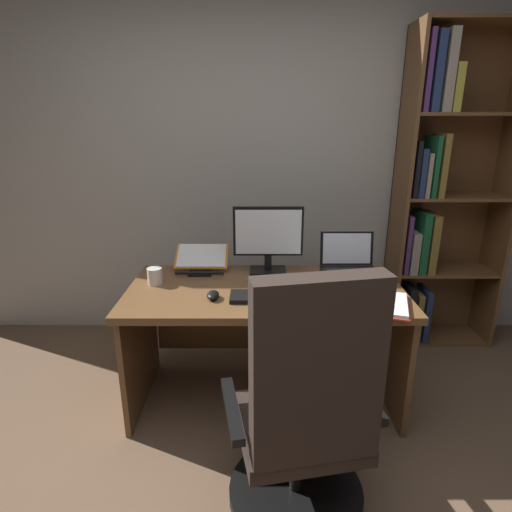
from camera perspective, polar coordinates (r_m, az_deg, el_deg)
name	(u,v)px	position (r m, az deg, el deg)	size (l,w,h in m)	color
wall_back	(254,161)	(3.18, -0.34, 12.83)	(4.87, 0.12, 2.66)	#B2ADA3
desk	(265,314)	(2.50, 1.26, -7.92)	(1.54, 0.76, 0.72)	brown
bookshelf	(438,200)	(3.24, 23.69, 7.05)	(0.76, 0.33, 2.22)	brown
office_chair	(306,422)	(1.79, 6.84, -21.62)	(0.67, 0.60, 1.14)	black
monitor	(269,241)	(2.52, 1.72, 2.07)	(0.42, 0.16, 0.41)	black
laptop	(349,265)	(2.63, 12.63, -1.15)	(0.33, 0.27, 0.23)	black
keyboard	(270,297)	(2.20, 1.97, -5.57)	(0.42, 0.15, 0.02)	black
computer_mouse	(213,295)	(2.21, -5.85, -5.35)	(0.06, 0.10, 0.04)	black
reading_stand_with_book	(202,259)	(2.63, -7.41, -0.39)	(0.33, 0.25, 0.14)	black
open_binder	(358,301)	(2.22, 13.73, -5.95)	(0.57, 0.44, 0.02)	#DB422D
notepad	(309,286)	(2.37, 7.33, -4.15)	(0.15, 0.21, 0.01)	white
pen	(313,285)	(2.37, 7.82, -3.94)	(0.01, 0.01, 0.14)	navy
coffee_mug	(155,276)	(2.45, -13.63, -2.68)	(0.08, 0.08, 0.10)	silver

